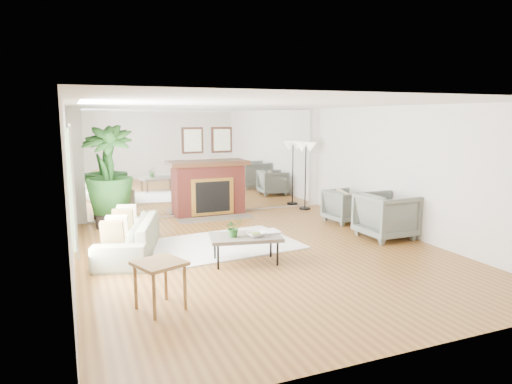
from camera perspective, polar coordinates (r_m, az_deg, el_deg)
name	(u,v)px	position (r m, az deg, el deg)	size (l,w,h in m)	color
ground	(266,254)	(7.76, 1.24, -7.76)	(7.00, 7.00, 0.00)	brown
wall_left	(70,192)	(6.88, -22.24, 0.00)	(0.02, 7.00, 2.50)	silver
wall_right	(412,172)	(9.09, 18.87, 2.34)	(0.02, 7.00, 2.50)	silver
wall_back	(207,161)	(10.75, -6.15, 3.82)	(6.00, 0.02, 2.50)	silver
mirror_panel	(207,162)	(10.73, -6.12, 3.81)	(5.40, 0.04, 2.40)	silver
window_panel	(72,181)	(7.26, -22.06, 1.27)	(0.04, 2.40, 1.50)	#B2E09E
fireplace	(210,188)	(10.61, -5.75, 0.53)	(1.85, 0.83, 2.05)	maroon
area_rug	(223,245)	(8.28, -4.17, -6.57)	(2.57, 1.84, 0.03)	white
coffee_table	(246,238)	(7.20, -1.32, -5.75)	(1.21, 0.85, 0.44)	#5E564A
sofa	(128,237)	(7.94, -15.67, -5.45)	(2.06, 0.80, 0.60)	gray
armchair_back	(346,206)	(10.16, 11.13, -1.71)	(0.77, 0.79, 0.72)	slate
armchair_front	(386,216)	(9.00, 15.99, -2.86)	(0.93, 0.95, 0.87)	slate
side_table	(160,269)	(5.60, -11.96, -9.44)	(0.68, 0.68, 0.60)	olive
potted_ficus	(109,174)	(9.87, -17.95, 2.20)	(1.25, 1.25, 2.11)	black
floor_lamp	(306,152)	(11.29, 6.25, 4.93)	(0.54, 0.30, 1.66)	black
tabletop_plant	(233,227)	(7.10, -2.85, -4.45)	(0.27, 0.23, 0.29)	#245820
fruit_bowl	(256,234)	(7.13, -0.06, -5.31)	(0.28, 0.28, 0.07)	olive
book	(265,232)	(7.36, 1.09, -5.03)	(0.24, 0.33, 0.02)	olive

